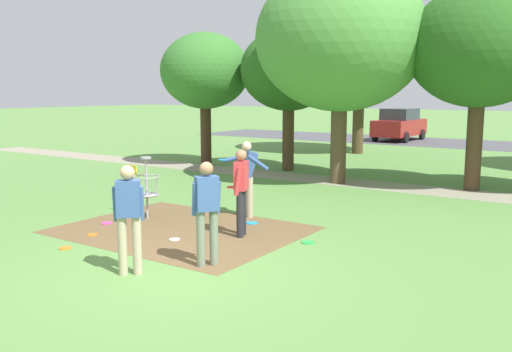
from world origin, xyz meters
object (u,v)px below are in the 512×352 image
(frisbee_mid_grass, at_px, (92,235))
(frisbee_far_left, at_px, (252,223))
(tree_mid_left, at_px, (341,39))
(tree_far_center, at_px, (205,72))
(disc_golf_basket, at_px, (145,185))
(parked_car_leftmost, at_px, (399,124))
(player_waiting_left, at_px, (129,213))
(player_throwing, at_px, (248,174))
(frisbee_scattered_b, at_px, (308,242))
(tree_far_left, at_px, (289,70))
(tree_far_right, at_px, (360,40))
(player_waiting_right, at_px, (241,188))
(tree_near_left, at_px, (480,47))
(frisbee_scattered_a, at_px, (107,223))
(player_foreground_watching, at_px, (207,208))
(frisbee_by_tee, at_px, (65,248))
(frisbee_far_right, at_px, (174,239))
(frisbee_near_basket, at_px, (131,208))

(frisbee_mid_grass, distance_m, frisbee_far_left, 3.30)
(tree_mid_left, relative_size, tree_far_center, 1.31)
(disc_golf_basket, distance_m, parked_car_leftmost, 22.51)
(player_waiting_left, height_order, frisbee_far_left, player_waiting_left)
(player_throwing, height_order, frisbee_scattered_b, player_throwing)
(tree_far_left, height_order, tree_far_right, tree_far_right)
(player_waiting_right, bearing_deg, tree_near_left, 72.30)
(tree_near_left, bearing_deg, frisbee_scattered_a, -122.40)
(player_waiting_left, distance_m, frisbee_scattered_a, 3.67)
(disc_golf_basket, distance_m, tree_far_left, 8.87)
(player_throwing, xyz_separation_m, player_waiting_right, (0.87, -1.49, -0.02))
(parked_car_leftmost, bearing_deg, player_waiting_left, -79.35)
(disc_golf_basket, relative_size, tree_mid_left, 0.21)
(player_foreground_watching, distance_m, tree_far_right, 17.76)
(disc_golf_basket, height_order, tree_mid_left, tree_mid_left)
(tree_far_center, relative_size, tree_far_right, 0.68)
(player_waiting_left, xyz_separation_m, frisbee_by_tee, (-2.04, 0.33, -0.96))
(frisbee_by_tee, distance_m, frisbee_far_right, 1.98)
(frisbee_by_tee, height_order, tree_far_center, tree_far_center)
(tree_far_left, xyz_separation_m, tree_far_center, (-3.38, -0.50, 0.01))
(tree_far_right, distance_m, parked_car_leftmost, 8.74)
(tree_mid_left, bearing_deg, frisbee_scattered_b, -68.70)
(frisbee_scattered_a, relative_size, frisbee_scattered_b, 0.94)
(player_waiting_left, height_order, frisbee_mid_grass, player_waiting_left)
(frisbee_scattered_a, relative_size, tree_near_left, 0.04)
(player_waiting_left, bearing_deg, frisbee_by_tee, 170.86)
(frisbee_scattered_b, relative_size, tree_mid_left, 0.04)
(tree_far_center, distance_m, parked_car_leftmost, 15.01)
(frisbee_far_left, relative_size, tree_far_left, 0.05)
(tree_mid_left, bearing_deg, tree_far_left, 150.78)
(frisbee_far_left, bearing_deg, player_waiting_left, -85.23)
(frisbee_mid_grass, height_order, parked_car_leftmost, parked_car_leftmost)
(frisbee_scattered_b, relative_size, tree_near_left, 0.04)
(frisbee_far_left, distance_m, tree_far_center, 10.38)
(frisbee_mid_grass, bearing_deg, tree_mid_left, 81.67)
(tree_far_left, bearing_deg, player_foreground_watching, -65.93)
(disc_golf_basket, distance_m, frisbee_scattered_b, 4.07)
(player_waiting_left, bearing_deg, player_waiting_right, 88.13)
(frisbee_far_right, bearing_deg, frisbee_mid_grass, -157.68)
(player_waiting_left, xyz_separation_m, tree_near_left, (2.61, 10.73, 3.07))
(player_waiting_right, bearing_deg, tree_far_right, 105.36)
(frisbee_scattered_b, xyz_separation_m, tree_mid_left, (-2.56, 6.57, 4.35))
(player_throwing, distance_m, frisbee_far_left, 1.20)
(tree_mid_left, relative_size, tree_far_right, 0.88)
(tree_far_center, xyz_separation_m, parked_car_leftmost, (2.46, 14.57, -2.63))
(frisbee_scattered_b, xyz_separation_m, parked_car_leftmost, (-6.17, 22.16, 0.91))
(player_throwing, distance_m, tree_far_right, 14.29)
(frisbee_near_basket, distance_m, tree_far_left, 8.54)
(frisbee_near_basket, relative_size, tree_far_center, 0.05)
(frisbee_by_tee, distance_m, tree_far_left, 11.57)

